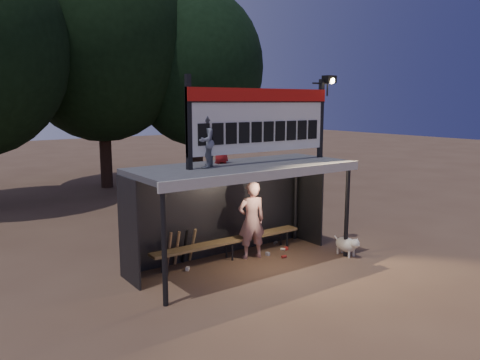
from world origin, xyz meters
The scene contains 12 objects.
ground centered at (0.00, 0.00, 0.00)m, with size 80.00×80.00×0.00m, color brown.
player centered at (0.48, 0.32, 0.92)m, with size 0.67×0.44×1.84m, color silver.
child_a centered at (-0.96, 0.05, 2.88)m, with size 0.54×0.42×1.11m, color slate.
child_b centered at (-0.28, 0.46, 2.74)m, with size 0.41×0.27×0.83m, color #AA1A1B.
dugout_shelter centered at (0.00, 0.24, 1.85)m, with size 5.10×2.08×2.32m.
scoreboard_assembly centered at (0.56, -0.01, 3.32)m, with size 4.10×0.27×1.99m.
bench centered at (0.00, 0.55, 0.43)m, with size 4.00×0.35×0.48m.
tree_mid centered at (1.00, 11.50, 6.17)m, with size 7.22×7.22×10.36m.
tree_right centered at (5.00, 10.50, 5.19)m, with size 6.08×6.08×8.72m.
dog centered at (2.45, -0.90, 0.28)m, with size 0.36×0.81×0.49m.
bats centered at (-1.14, 0.82, 0.43)m, with size 0.67×0.35×0.84m.
litter centered at (0.89, 0.32, 0.04)m, with size 2.97×1.08×0.08m.
Camera 1 is at (-5.98, -8.23, 3.68)m, focal length 35.00 mm.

